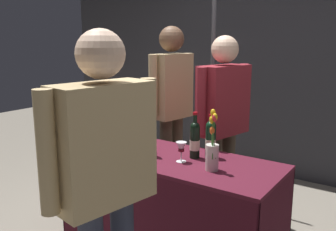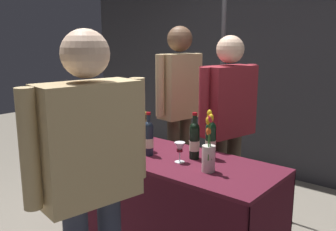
{
  "view_description": "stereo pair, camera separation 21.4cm",
  "coord_description": "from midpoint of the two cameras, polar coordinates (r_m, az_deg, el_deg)",
  "views": [
    {
      "loc": [
        1.44,
        -2.07,
        1.59
      ],
      "look_at": [
        0.0,
        0.0,
        1.05
      ],
      "focal_mm": 39.0,
      "sensor_mm": 36.0,
      "label": 1
    },
    {
      "loc": [
        1.61,
        -1.94,
        1.59
      ],
      "look_at": [
        0.0,
        0.0,
        1.05
      ],
      "focal_mm": 39.0,
      "sensor_mm": 36.0,
      "label": 2
    }
  ],
  "objects": [
    {
      "name": "back_partition",
      "position": [
        4.36,
        19.63,
        10.77
      ],
      "size": [
        6.15,
        0.12,
        3.1
      ],
      "primitive_type": "cube",
      "color": "#2D2D33",
      "rests_on": "ground_plane"
    },
    {
      "name": "display_bottle_2",
      "position": [
        2.75,
        -1.21,
        -2.91
      ],
      "size": [
        0.07,
        0.07,
        0.3
      ],
      "color": "#38230F",
      "rests_on": "tasting_table"
    },
    {
      "name": "display_bottle_3",
      "position": [
        2.59,
        9.04,
        -3.76
      ],
      "size": [
        0.08,
        0.08,
        0.31
      ],
      "color": "black",
      "rests_on": "tasting_table"
    },
    {
      "name": "wine_glass_near_vendor",
      "position": [
        2.5,
        4.3,
        -5.15
      ],
      "size": [
        0.08,
        0.08,
        0.14
      ],
      "color": "silver",
      "rests_on": "tasting_table"
    },
    {
      "name": "tasting_table",
      "position": [
        2.73,
        2.28,
        -11.15
      ],
      "size": [
        1.63,
        0.64,
        0.75
      ],
      "color": "#4C1423",
      "rests_on": "ground_plane"
    },
    {
      "name": "taster_foreground_right",
      "position": [
        1.78,
        -8.69,
        -7.87
      ],
      "size": [
        0.29,
        0.64,
        1.63
      ],
      "rotation": [
        0.0,
        0.0,
        1.4
      ],
      "color": "#2D3347",
      "rests_on": "ground_plane"
    },
    {
      "name": "display_bottle_1",
      "position": [
        3.07,
        -6.28,
        -1.02
      ],
      "size": [
        0.08,
        0.08,
        0.35
      ],
      "color": "#38230F",
      "rests_on": "tasting_table"
    },
    {
      "name": "display_bottle_0",
      "position": [
        2.57,
        6.53,
        -3.81
      ],
      "size": [
        0.07,
        0.07,
        0.33
      ],
      "color": "black",
      "rests_on": "tasting_table"
    },
    {
      "name": "brochure_stand",
      "position": [
        2.77,
        -4.28,
        -4.02
      ],
      "size": [
        0.11,
        0.09,
        0.15
      ],
      "primitive_type": "cube",
      "rotation": [
        -0.02,
        0.0,
        2.43
      ],
      "color": "silver",
      "rests_on": "tasting_table"
    },
    {
      "name": "flower_vase",
      "position": [
        2.34,
        9.0,
        -5.6
      ],
      "size": [
        0.08,
        0.08,
        0.4
      ],
      "color": "silver",
      "rests_on": "tasting_table"
    },
    {
      "name": "vendor_assistant",
      "position": [
        3.45,
        3.57,
        2.46
      ],
      "size": [
        0.27,
        0.55,
        1.7
      ],
      "rotation": [
        0.0,
        0.0,
        -1.73
      ],
      "color": "#4C4233",
      "rests_on": "ground_plane"
    },
    {
      "name": "vendor_presenter",
      "position": [
        3.04,
        11.36,
        0.04
      ],
      "size": [
        0.3,
        0.62,
        1.61
      ],
      "rotation": [
        0.0,
        0.0,
        -1.78
      ],
      "color": "#4C4233",
      "rests_on": "ground_plane"
    },
    {
      "name": "featured_wine_bottle",
      "position": [
        2.64,
        -0.72,
        -3.47
      ],
      "size": [
        0.07,
        0.07,
        0.32
      ],
      "color": "#192333",
      "rests_on": "tasting_table"
    },
    {
      "name": "booth_signpost",
      "position": [
        3.61,
        10.21,
        7.3
      ],
      "size": [
        0.52,
        0.04,
        2.18
      ],
      "color": "#47474C",
      "rests_on": "ground_plane"
    }
  ]
}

